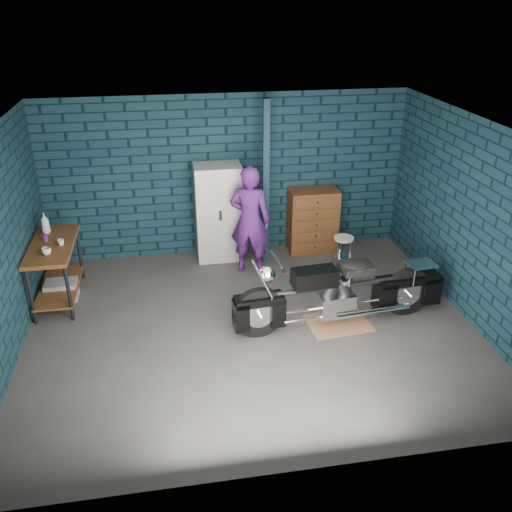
{
  "coord_description": "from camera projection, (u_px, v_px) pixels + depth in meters",
  "views": [
    {
      "loc": [
        -0.98,
        -6.12,
        4.17
      ],
      "look_at": [
        0.11,
        0.3,
        0.93
      ],
      "focal_mm": 38.0,
      "sensor_mm": 36.0,
      "label": 1
    }
  ],
  "objects": [
    {
      "name": "workbench",
      "position": [
        57.0,
        272.0,
        7.88
      ],
      "size": [
        0.6,
        1.4,
        0.91
      ],
      "primitive_type": "cube",
      "color": "brown",
      "rests_on": "ground"
    },
    {
      "name": "shop_stool",
      "position": [
        343.0,
        253.0,
        8.8
      ],
      "size": [
        0.42,
        0.42,
        0.58
      ],
      "primitive_type": null,
      "rotation": [
        0.0,
        0.0,
        -0.42
      ],
      "color": "#C3BA93",
      "rests_on": "ground"
    },
    {
      "name": "tool_chest",
      "position": [
        313.0,
        221.0,
        9.35
      ],
      "size": [
        0.83,
        0.46,
        1.11
      ],
      "primitive_type": "cube",
      "color": "brown",
      "rests_on": "ground"
    },
    {
      "name": "drip_mat",
      "position": [
        338.0,
        323.0,
        7.5
      ],
      "size": [
        0.9,
        0.71,
        0.01
      ],
      "primitive_type": "cube",
      "rotation": [
        0.0,
        0.0,
        0.09
      ],
      "color": "#946241",
      "rests_on": "ground"
    },
    {
      "name": "person",
      "position": [
        250.0,
        220.0,
        8.5
      ],
      "size": [
        0.76,
        0.63,
        1.77
      ],
      "primitive_type": "imported",
      "rotation": [
        0.0,
        0.0,
        2.77
      ],
      "color": "#4E1C69",
      "rests_on": "ground"
    },
    {
      "name": "storage_bin",
      "position": [
        62.0,
        290.0,
        8.03
      ],
      "size": [
        0.45,
        0.32,
        0.28
      ],
      "primitive_type": "cube",
      "color": "gray",
      "rests_on": "ground"
    },
    {
      "name": "cup_b",
      "position": [
        61.0,
        242.0,
        7.61
      ],
      "size": [
        0.12,
        0.12,
        0.09
      ],
      "primitive_type": "imported",
      "rotation": [
        0.0,
        0.0,
        0.33
      ],
      "color": "#C3BA93",
      "rests_on": "workbench"
    },
    {
      "name": "mug_purple",
      "position": [
        45.0,
        238.0,
        7.73
      ],
      "size": [
        0.08,
        0.08,
        0.1
      ],
      "primitive_type": "cylinder",
      "rotation": [
        0.0,
        0.0,
        0.15
      ],
      "color": "#5E1B6D",
      "rests_on": "workbench"
    },
    {
      "name": "support_post",
      "position": [
        266.0,
        185.0,
        8.61
      ],
      "size": [
        0.1,
        0.1,
        2.7
      ],
      "primitive_type": "cube",
      "color": "#102534",
      "rests_on": "ground"
    },
    {
      "name": "ground",
      "position": [
        252.0,
        327.0,
        7.41
      ],
      "size": [
        6.0,
        6.0,
        0.0
      ],
      "primitive_type": "plane",
      "color": "#43423F",
      "rests_on": "ground"
    },
    {
      "name": "cup_a",
      "position": [
        47.0,
        251.0,
        7.35
      ],
      "size": [
        0.13,
        0.13,
        0.1
      ],
      "primitive_type": "imported",
      "rotation": [
        0.0,
        0.0,
        -0.04
      ],
      "color": "#C3BA93",
      "rests_on": "workbench"
    },
    {
      "name": "room_walls",
      "position": [
        244.0,
        181.0,
        7.05
      ],
      "size": [
        6.02,
        5.01,
        2.71
      ],
      "color": "#0F2733",
      "rests_on": "ground"
    },
    {
      "name": "bottle",
      "position": [
        45.0,
        223.0,
        7.94
      ],
      "size": [
        0.15,
        0.15,
        0.32
      ],
      "primitive_type": "imported",
      "rotation": [
        0.0,
        0.0,
        0.26
      ],
      "color": "gray",
      "rests_on": "workbench"
    },
    {
      "name": "motorcycle",
      "position": [
        341.0,
        288.0,
        7.25
      ],
      "size": [
        2.58,
        0.91,
        1.12
      ],
      "primitive_type": null,
      "rotation": [
        0.0,
        0.0,
        0.09
      ],
      "color": "black",
      "rests_on": "ground"
    },
    {
      "name": "locker",
      "position": [
        219.0,
        213.0,
        8.99
      ],
      "size": [
        0.76,
        0.54,
        1.63
      ],
      "primitive_type": "cube",
      "color": "beige",
      "rests_on": "ground"
    }
  ]
}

